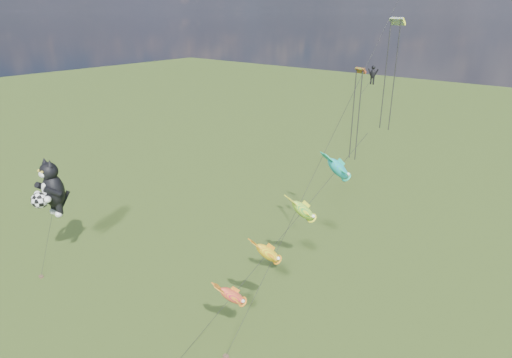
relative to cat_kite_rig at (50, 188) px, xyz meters
The scene contains 4 objects.
ground 8.98m from the cat_kite_rig, 44.68° to the left, with size 300.00×300.00×0.00m, color #223A0E.
cat_kite_rig is the anchor object (origin of this frame).
fish_windsock_rig 23.82m from the cat_kite_rig, 16.29° to the left, with size 6.77×14.56×15.62m.
parafoil_rig 30.89m from the cat_kite_rig, 32.95° to the left, with size 4.37×17.32×25.28m.
Camera 1 is at (36.98, -18.72, 24.19)m, focal length 30.00 mm.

